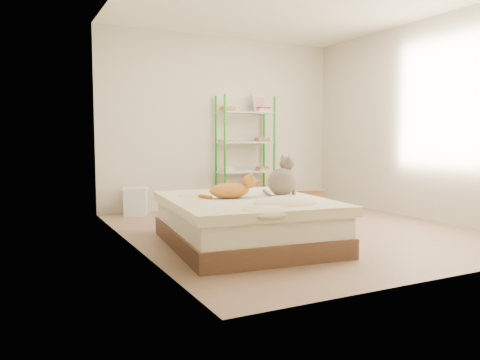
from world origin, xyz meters
TOP-DOWN VIEW (x-y plane):
  - room at (0.00, 0.00)m, footprint 3.81×4.21m
  - bed at (-0.89, -0.42)m, footprint 1.65×1.98m
  - orange_cat at (-1.03, -0.36)m, footprint 0.52×0.35m
  - grey_cat at (-0.45, -0.40)m, footprint 0.42×0.38m
  - shelf_unit at (0.31, 1.88)m, footprint 0.88×0.36m
  - cardboard_box at (0.45, 0.61)m, footprint 0.59×0.58m
  - white_bin at (-1.42, 1.85)m, footprint 0.41×0.39m

SIDE VIEW (x-z plane):
  - cardboard_box at x=0.45m, z-range -0.03..0.39m
  - white_bin at x=-1.42m, z-range 0.00..0.39m
  - bed at x=-0.89m, z-range 0.00..0.47m
  - orange_cat at x=-1.03m, z-range 0.47..0.66m
  - grey_cat at x=-0.45m, z-range 0.47..0.88m
  - shelf_unit at x=0.31m, z-range -0.04..1.70m
  - room at x=0.00m, z-range 0.00..2.61m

